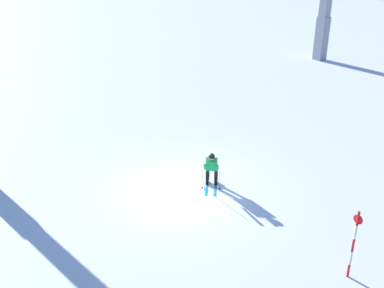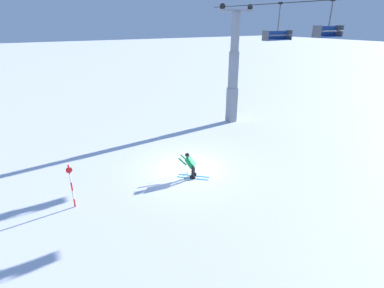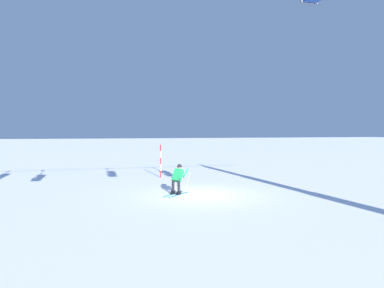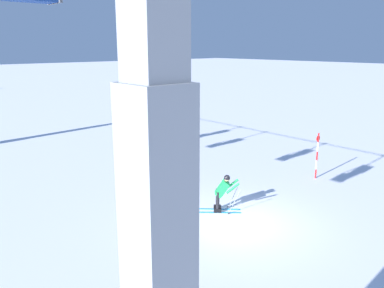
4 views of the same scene
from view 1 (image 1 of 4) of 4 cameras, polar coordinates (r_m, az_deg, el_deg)
The scene contains 4 objects.
ground_plane at distance 17.63m, azimuth -1.20°, elevation -5.53°, with size 260.00×260.00×0.00m, color white.
skier_carving_main at distance 17.48m, azimuth 2.36°, elevation -2.70°, with size 1.58×1.62×1.58m.
lift_tower_far at distance 33.74m, azimuth 15.72°, elevation 16.09°, with size 0.68×2.47×9.28m.
trail_marker_pole at distance 13.87m, azimuth 18.75°, elevation -11.12°, with size 0.07×0.28×2.18m.
Camera 1 is at (-9.08, -11.95, 9.25)m, focal length 44.61 mm.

